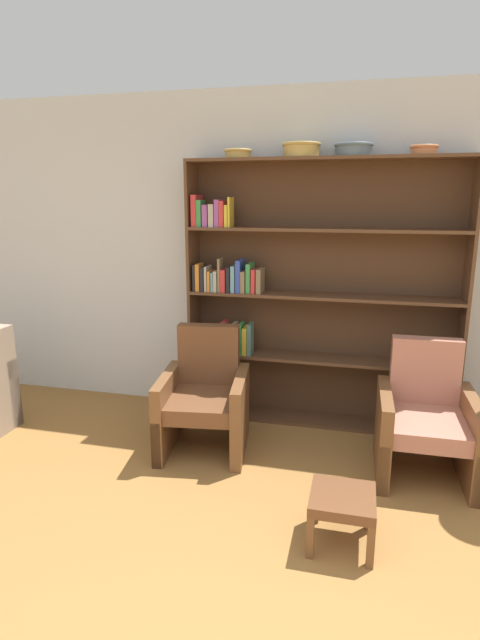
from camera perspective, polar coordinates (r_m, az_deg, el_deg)
wall_back at (r=4.27m, az=9.02°, el=6.79°), size 12.00×0.06×2.75m
bookshelf at (r=4.17m, az=6.73°, el=2.48°), size 2.21×0.30×2.19m
bowl_copper at (r=4.18m, az=-0.23°, el=18.52°), size 0.22×0.22×0.07m
bowl_sage at (r=4.08m, az=7.02°, el=18.80°), size 0.30×0.30×0.11m
bowl_brass at (r=4.05m, az=12.85°, el=18.50°), size 0.29×0.29×0.09m
bowl_stoneware at (r=4.07m, az=20.29°, el=17.82°), size 0.20×0.20×0.07m
armchair_leather at (r=3.88m, az=-4.05°, el=-8.89°), size 0.73×0.76×0.91m
armchair_cushioned at (r=3.74m, az=20.43°, el=-10.61°), size 0.65×0.69×0.91m
footstool at (r=2.97m, az=11.63°, el=-19.85°), size 0.35×0.35×0.30m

